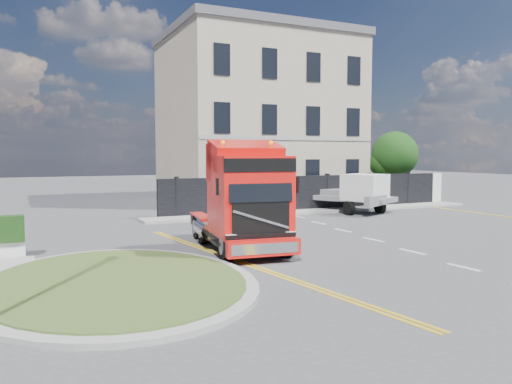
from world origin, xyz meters
TOP-DOWN VIEW (x-y plane):
  - ground at (0.00, 0.00)m, footprint 120.00×120.00m
  - traffic_island at (-7.00, -3.00)m, footprint 6.80×6.80m
  - hoarding_fence at (6.55, 9.00)m, footprint 18.80×0.25m
  - georgian_building at (6.00, 16.50)m, footprint 12.30×10.30m
  - tree at (14.38, 12.10)m, footprint 3.20×3.20m
  - pavement_far at (6.00, 8.10)m, footprint 20.00×1.60m
  - truck at (-2.39, -0.42)m, footprint 2.94×6.21m
  - flatbed_pickup at (7.59, 6.86)m, footprint 4.11×5.71m

SIDE VIEW (x-z plane):
  - ground at x=0.00m, z-range 0.00..0.00m
  - pavement_far at x=6.00m, z-range 0.00..0.12m
  - traffic_island at x=-7.00m, z-range 0.00..0.16m
  - hoarding_fence at x=6.55m, z-range 0.00..2.00m
  - flatbed_pickup at x=7.59m, z-range 0.08..2.24m
  - truck at x=-2.39m, z-range -0.19..3.40m
  - tree at x=14.38m, z-range 0.65..5.45m
  - georgian_building at x=6.00m, z-range -0.63..12.17m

